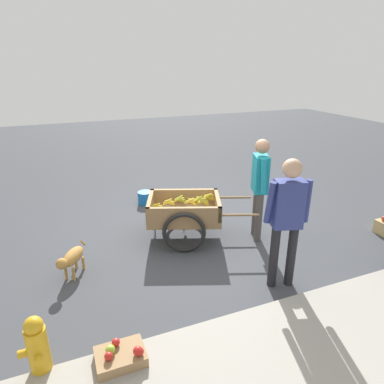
{
  "coord_description": "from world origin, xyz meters",
  "views": [
    {
      "loc": [
        1.92,
        4.58,
        2.65
      ],
      "look_at": [
        0.1,
        0.03,
        0.75
      ],
      "focal_mm": 31.77,
      "sensor_mm": 36.0,
      "label": 1
    }
  ],
  "objects_px": {
    "fruit_cart": "(184,213)",
    "fire_hydrant": "(38,349)",
    "bystander_person": "(287,213)",
    "dog": "(72,258)",
    "plastic_bucket": "(145,198)",
    "vendor_person": "(260,181)",
    "apple_crate": "(121,361)"
  },
  "relations": [
    {
      "from": "plastic_bucket",
      "to": "bystander_person",
      "type": "distance_m",
      "value": 3.42
    },
    {
      "from": "dog",
      "to": "apple_crate",
      "type": "xyz_separation_m",
      "value": [
        -0.3,
        1.71,
        -0.15
      ]
    },
    {
      "from": "fruit_cart",
      "to": "vendor_person",
      "type": "bearing_deg",
      "value": 159.16
    },
    {
      "from": "apple_crate",
      "to": "bystander_person",
      "type": "xyz_separation_m",
      "value": [
        -2.11,
        -0.55,
        0.87
      ]
    },
    {
      "from": "plastic_bucket",
      "to": "apple_crate",
      "type": "xyz_separation_m",
      "value": [
        1.18,
        3.73,
        -0.0
      ]
    },
    {
      "from": "vendor_person",
      "to": "apple_crate",
      "type": "relative_size",
      "value": 3.63
    },
    {
      "from": "fruit_cart",
      "to": "plastic_bucket",
      "type": "height_order",
      "value": "fruit_cart"
    },
    {
      "from": "fruit_cart",
      "to": "vendor_person",
      "type": "relative_size",
      "value": 1.14
    },
    {
      "from": "dog",
      "to": "plastic_bucket",
      "type": "distance_m",
      "value": 2.51
    },
    {
      "from": "plastic_bucket",
      "to": "bystander_person",
      "type": "bearing_deg",
      "value": 106.23
    },
    {
      "from": "fruit_cart",
      "to": "bystander_person",
      "type": "height_order",
      "value": "bystander_person"
    },
    {
      "from": "fruit_cart",
      "to": "plastic_bucket",
      "type": "bearing_deg",
      "value": -81.53
    },
    {
      "from": "apple_crate",
      "to": "bystander_person",
      "type": "bearing_deg",
      "value": -165.41
    },
    {
      "from": "plastic_bucket",
      "to": "bystander_person",
      "type": "xyz_separation_m",
      "value": [
        -0.93,
        3.18,
        0.87
      ]
    },
    {
      "from": "fruit_cart",
      "to": "bystander_person",
      "type": "relative_size",
      "value": 1.1
    },
    {
      "from": "vendor_person",
      "to": "bystander_person",
      "type": "relative_size",
      "value": 0.97
    },
    {
      "from": "fruit_cart",
      "to": "fire_hydrant",
      "type": "xyz_separation_m",
      "value": [
        2.08,
        1.95,
        -0.1
      ]
    },
    {
      "from": "plastic_bucket",
      "to": "apple_crate",
      "type": "relative_size",
      "value": 0.64
    },
    {
      "from": "apple_crate",
      "to": "bystander_person",
      "type": "height_order",
      "value": "bystander_person"
    },
    {
      "from": "dog",
      "to": "fruit_cart",
      "type": "bearing_deg",
      "value": -166.06
    },
    {
      "from": "fire_hydrant",
      "to": "bystander_person",
      "type": "relative_size",
      "value": 0.41
    },
    {
      "from": "fruit_cart",
      "to": "apple_crate",
      "type": "bearing_deg",
      "value": 56.41
    },
    {
      "from": "fruit_cart",
      "to": "dog",
      "type": "height_order",
      "value": "fruit_cart"
    },
    {
      "from": "fruit_cart",
      "to": "apple_crate",
      "type": "distance_m",
      "value": 2.59
    },
    {
      "from": "apple_crate",
      "to": "dog",
      "type": "bearing_deg",
      "value": -79.95
    },
    {
      "from": "fruit_cart",
      "to": "vendor_person",
      "type": "height_order",
      "value": "vendor_person"
    },
    {
      "from": "fruit_cart",
      "to": "fire_hydrant",
      "type": "relative_size",
      "value": 2.7
    },
    {
      "from": "dog",
      "to": "fire_hydrant",
      "type": "xyz_separation_m",
      "value": [
        0.36,
        1.53,
        0.06
      ]
    },
    {
      "from": "bystander_person",
      "to": "plastic_bucket",
      "type": "bearing_deg",
      "value": -73.77
    },
    {
      "from": "fire_hydrant",
      "to": "fruit_cart",
      "type": "bearing_deg",
      "value": -136.85
    },
    {
      "from": "apple_crate",
      "to": "plastic_bucket",
      "type": "bearing_deg",
      "value": -107.61
    },
    {
      "from": "apple_crate",
      "to": "fire_hydrant",
      "type": "bearing_deg",
      "value": -15.54
    }
  ]
}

